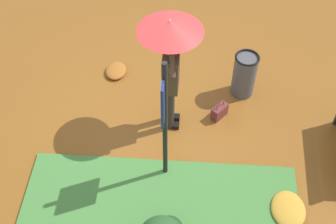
% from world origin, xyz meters
% --- Properties ---
extents(ground_plane, '(18.00, 18.00, 0.00)m').
position_xyz_m(ground_plane, '(0.00, 0.00, 0.00)').
color(ground_plane, brown).
extents(person_with_umbrella, '(0.96, 0.96, 2.04)m').
position_xyz_m(person_with_umbrella, '(-0.06, -0.17, 1.55)').
color(person_with_umbrella, '#2D2823').
rests_on(person_with_umbrella, ground_plane).
extents(info_sign_post, '(0.44, 0.07, 2.30)m').
position_xyz_m(info_sign_post, '(-1.13, -0.16, 1.44)').
color(info_sign_post, black).
rests_on(info_sign_post, ground_plane).
extents(handbag, '(0.32, 0.30, 0.37)m').
position_xyz_m(handbag, '(0.06, -0.99, 0.13)').
color(handbag, brown).
rests_on(handbag, ground_plane).
extents(trash_bin, '(0.42, 0.42, 0.83)m').
position_xyz_m(trash_bin, '(0.66, -1.39, 0.42)').
color(trash_bin, '#4C4C51').
rests_on(trash_bin, ground_plane).
extents(leaf_pile_near_person, '(0.47, 0.37, 0.10)m').
position_xyz_m(leaf_pile_near_person, '(0.99, 0.90, 0.05)').
color(leaf_pile_near_person, '#A86023').
rests_on(leaf_pile_near_person, ground_plane).
extents(leaf_pile_by_bench, '(0.62, 0.49, 0.14)m').
position_xyz_m(leaf_pile_by_bench, '(-1.68, -1.97, 0.07)').
color(leaf_pile_by_bench, gold).
rests_on(leaf_pile_by_bench, ground_plane).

